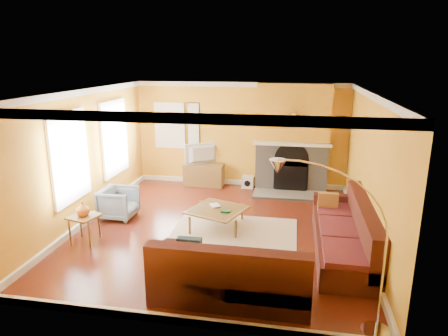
% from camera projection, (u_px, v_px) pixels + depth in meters
% --- Properties ---
extents(floor, '(5.50, 6.00, 0.02)m').
position_uv_depth(floor, '(219.00, 230.00, 7.93)').
color(floor, maroon).
rests_on(floor, ground).
extents(ceiling, '(5.50, 6.00, 0.02)m').
position_uv_depth(ceiling, '(218.00, 91.00, 7.21)').
color(ceiling, white).
rests_on(ceiling, ground).
extents(wall_back, '(5.50, 0.02, 2.70)m').
position_uv_depth(wall_back, '(240.00, 135.00, 10.42)').
color(wall_back, gold).
rests_on(wall_back, ground).
extents(wall_front, '(5.50, 0.02, 2.70)m').
position_uv_depth(wall_front, '(170.00, 227.00, 4.71)').
color(wall_front, gold).
rests_on(wall_front, ground).
extents(wall_left, '(0.02, 6.00, 2.70)m').
position_uv_depth(wall_left, '(84.00, 157.00, 8.04)').
color(wall_left, gold).
rests_on(wall_left, ground).
extents(wall_right, '(0.02, 6.00, 2.70)m').
position_uv_depth(wall_right, '(370.00, 171.00, 7.09)').
color(wall_right, gold).
rests_on(wall_right, ground).
extents(baseboard, '(5.50, 6.00, 0.12)m').
position_uv_depth(baseboard, '(219.00, 226.00, 7.91)').
color(baseboard, white).
rests_on(baseboard, floor).
extents(crown_molding, '(5.50, 6.00, 0.12)m').
position_uv_depth(crown_molding, '(218.00, 95.00, 7.23)').
color(crown_molding, white).
rests_on(crown_molding, ceiling).
extents(window_left_near, '(0.06, 1.22, 1.72)m').
position_uv_depth(window_left_near, '(114.00, 138.00, 9.23)').
color(window_left_near, white).
rests_on(window_left_near, wall_left).
extents(window_left_far, '(0.06, 1.22, 1.72)m').
position_uv_depth(window_left_far, '(69.00, 157.00, 7.43)').
color(window_left_far, white).
rests_on(window_left_far, wall_left).
extents(window_back, '(0.82, 0.06, 1.22)m').
position_uv_depth(window_back, '(170.00, 125.00, 10.65)').
color(window_back, white).
rests_on(window_back, wall_back).
extents(wall_art, '(0.34, 0.04, 1.14)m').
position_uv_depth(wall_art, '(193.00, 124.00, 10.53)').
color(wall_art, white).
rests_on(wall_art, wall_back).
extents(fireplace, '(1.80, 0.40, 2.70)m').
position_uv_depth(fireplace, '(293.00, 138.00, 9.99)').
color(fireplace, gray).
rests_on(fireplace, floor).
extents(mantel, '(1.92, 0.22, 0.08)m').
position_uv_depth(mantel, '(292.00, 144.00, 9.79)').
color(mantel, white).
rests_on(mantel, fireplace).
extents(hearth, '(1.80, 0.70, 0.06)m').
position_uv_depth(hearth, '(290.00, 195.00, 9.82)').
color(hearth, gray).
rests_on(hearth, floor).
extents(sunburst, '(0.70, 0.04, 0.70)m').
position_uv_depth(sunburst, '(294.00, 115.00, 9.61)').
color(sunburst, olive).
rests_on(sunburst, fireplace).
extents(rug, '(2.40, 1.80, 0.02)m').
position_uv_depth(rug, '(234.00, 233.00, 7.73)').
color(rug, beige).
rests_on(rug, floor).
extents(sectional_sofa, '(3.23, 3.54, 0.90)m').
position_uv_depth(sectional_sofa, '(274.00, 232.00, 6.73)').
color(sectional_sofa, '#4A1D18').
rests_on(sectional_sofa, floor).
extents(coffee_table, '(1.27, 1.27, 0.39)m').
position_uv_depth(coffee_table, '(217.00, 218.00, 7.98)').
color(coffee_table, white).
rests_on(coffee_table, floor).
extents(media_console, '(1.04, 0.47, 0.57)m').
position_uv_depth(media_console, '(204.00, 175.00, 10.62)').
color(media_console, brown).
rests_on(media_console, floor).
extents(tv, '(0.89, 0.62, 0.56)m').
position_uv_depth(tv, '(204.00, 154.00, 10.47)').
color(tv, black).
rests_on(tv, media_console).
extents(subwoofer, '(0.30, 0.30, 0.30)m').
position_uv_depth(subwoofer, '(248.00, 182.00, 10.47)').
color(subwoofer, white).
rests_on(subwoofer, floor).
extents(armchair, '(0.72, 0.70, 0.65)m').
position_uv_depth(armchair, '(119.00, 203.00, 8.42)').
color(armchair, gray).
rests_on(armchair, floor).
extents(side_table, '(0.57, 0.57, 0.52)m').
position_uv_depth(side_table, '(85.00, 229.00, 7.32)').
color(side_table, brown).
rests_on(side_table, floor).
extents(vase, '(0.33, 0.33, 0.27)m').
position_uv_depth(vase, '(83.00, 209.00, 7.22)').
color(vase, orange).
rests_on(vase, side_table).
extents(book, '(0.27, 0.30, 0.02)m').
position_uv_depth(book, '(211.00, 206.00, 8.04)').
color(book, white).
rests_on(book, coffee_table).
extents(arc_lamp, '(1.37, 0.36, 2.15)m').
position_uv_depth(arc_lamp, '(333.00, 251.00, 4.72)').
color(arc_lamp, silver).
rests_on(arc_lamp, floor).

